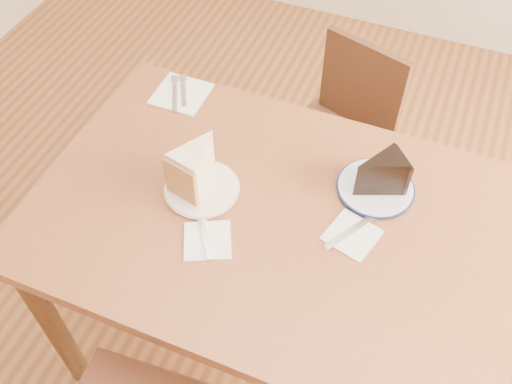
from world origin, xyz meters
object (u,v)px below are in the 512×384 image
at_px(plate_cream, 202,189).
at_px(plate_navy, 375,188).
at_px(chair_far, 338,138).
at_px(carrot_cake, 198,165).
at_px(chocolate_cake, 377,177).
at_px(table, 271,237).

bearing_deg(plate_cream, plate_navy, 22.68).
height_order(chair_far, carrot_cake, carrot_cake).
relative_size(plate_cream, chocolate_cake, 1.56).
distance_m(table, chocolate_cake, 0.31).
relative_size(table, chocolate_cake, 10.05).
distance_m(plate_navy, chocolate_cake, 0.06).
bearing_deg(plate_navy, chair_far, 113.81).
xyz_separation_m(plate_cream, plate_navy, (0.41, 0.17, 0.00)).
distance_m(plate_cream, chocolate_cake, 0.44).
xyz_separation_m(table, plate_cream, (-0.19, 0.00, 0.10)).
height_order(chair_far, plate_navy, plate_navy).
relative_size(table, plate_cream, 6.45).
height_order(plate_cream, plate_navy, same).
xyz_separation_m(plate_navy, carrot_cake, (-0.43, -0.15, 0.06)).
height_order(table, plate_cream, plate_cream).
xyz_separation_m(plate_cream, chocolate_cake, (0.41, 0.16, 0.05)).
height_order(table, plate_navy, plate_navy).
height_order(chair_far, plate_cream, plate_cream).
distance_m(carrot_cake, chocolate_cake, 0.45).
bearing_deg(plate_navy, chocolate_cake, -105.56).
distance_m(table, chair_far, 0.68).
xyz_separation_m(chair_far, plate_cream, (-0.21, -0.64, 0.33)).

